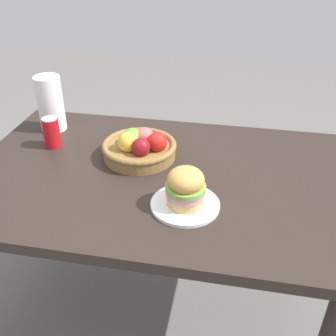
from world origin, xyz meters
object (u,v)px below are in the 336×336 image
(plate, at_px, (185,205))
(soda_can, at_px, (52,133))
(paper_towel_roll, at_px, (50,104))
(sandwich, at_px, (186,187))
(fruit_basket, at_px, (140,147))

(plate, height_order, soda_can, soda_can)
(paper_towel_roll, bearing_deg, soda_can, -66.57)
(sandwich, relative_size, paper_towel_roll, 0.55)
(fruit_basket, height_order, paper_towel_roll, paper_towel_roll)
(soda_can, bearing_deg, fruit_basket, -3.07)
(plate, relative_size, soda_can, 1.79)
(fruit_basket, xyz_separation_m, paper_towel_roll, (-0.44, 0.17, 0.08))
(plate, xyz_separation_m, fruit_basket, (-0.22, 0.28, 0.04))
(plate, relative_size, fruit_basket, 0.78)
(sandwich, xyz_separation_m, paper_towel_roll, (-0.66, 0.45, 0.04))
(sandwich, xyz_separation_m, soda_can, (-0.59, 0.30, -0.01))
(soda_can, bearing_deg, sandwich, -26.64)
(plate, xyz_separation_m, sandwich, (0.00, 0.00, 0.07))
(soda_can, height_order, fruit_basket, soda_can)
(plate, bearing_deg, fruit_basket, 128.62)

